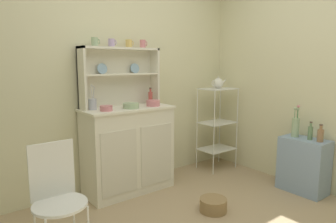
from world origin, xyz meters
TOP-DOWN VIEW (x-y plane):
  - wall_back at (0.00, 1.62)m, footprint 3.84×0.05m
  - hutch_cabinet at (-0.04, 1.37)m, footprint 0.96×0.45m
  - hutch_shelf_unit at (-0.04, 1.53)m, footprint 0.90×0.18m
  - bakers_rack at (1.26, 1.29)m, footprint 0.45×0.32m
  - side_shelf_blue at (1.44, 0.19)m, footprint 0.28×0.48m
  - wire_chair at (-1.05, 0.60)m, footprint 0.36×0.36m
  - floor_basket at (0.34, 0.46)m, footprint 0.26×0.26m
  - cup_sage_0 at (-0.32, 1.49)m, footprint 0.08×0.07m
  - cup_lilac_1 at (-0.14, 1.49)m, footprint 0.08×0.07m
  - cup_gold_2 at (0.07, 1.49)m, footprint 0.08×0.07m
  - cup_rose_3 at (0.25, 1.49)m, footprint 0.08×0.06m
  - bowl_mixing_large at (-0.32, 1.29)m, footprint 0.12×0.12m
  - bowl_floral_medium at (-0.04, 1.29)m, footprint 0.17×0.17m
  - bowl_cream_small at (0.24, 1.29)m, footprint 0.15×0.15m
  - jam_bottle at (0.32, 1.45)m, footprint 0.05×0.05m
  - utensil_jar at (-0.39, 1.45)m, footprint 0.08×0.08m
  - porcelain_teapot at (1.26, 1.29)m, footprint 0.22×0.13m
  - flower_vase at (1.44, 0.31)m, footprint 0.08×0.08m
  - oil_bottle at (1.44, 0.14)m, footprint 0.05×0.05m
  - vinegar_bottle at (1.44, 0.04)m, footprint 0.06×0.06m

SIDE VIEW (x-z plane):
  - floor_basket at x=0.34m, z-range 0.00..0.12m
  - side_shelf_blue at x=1.44m, z-range 0.00..0.59m
  - hutch_cabinet at x=-0.04m, z-range 0.01..0.93m
  - wire_chair at x=-1.05m, z-range 0.09..0.94m
  - bakers_rack at x=1.26m, z-range 0.12..1.18m
  - vinegar_bottle at x=1.44m, z-range 0.57..0.75m
  - oil_bottle at x=1.44m, z-range 0.57..0.76m
  - flower_vase at x=1.44m, z-range 0.53..0.88m
  - bowl_mixing_large at x=-0.32m, z-range 0.92..0.97m
  - bowl_floral_medium at x=-0.04m, z-range 0.92..0.97m
  - bowl_cream_small at x=0.24m, z-range 0.92..0.98m
  - utensil_jar at x=-0.39m, z-range 0.85..1.10m
  - jam_bottle at x=0.32m, z-range 0.90..1.09m
  - porcelain_teapot at x=1.26m, z-range 1.05..1.20m
  - wall_back at x=0.00m, z-range 0.00..2.50m
  - hutch_shelf_unit at x=-0.04m, z-range 0.97..1.60m
  - cup_lilac_1 at x=-0.14m, z-range 1.55..1.63m
  - cup_gold_2 at x=0.07m, z-range 1.55..1.63m
  - cup_sage_0 at x=-0.32m, z-range 1.55..1.63m
  - cup_rose_3 at x=0.25m, z-range 1.55..1.64m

